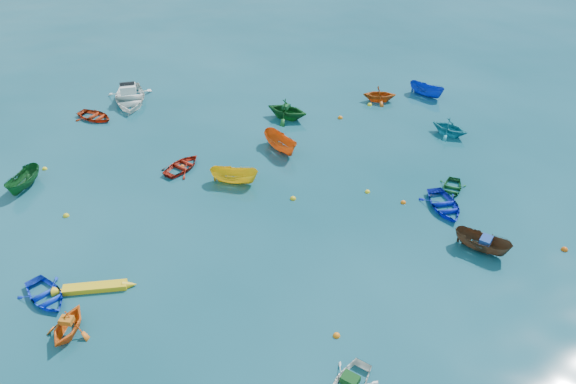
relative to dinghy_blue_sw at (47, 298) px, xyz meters
name	(u,v)px	position (x,y,z in m)	size (l,w,h in m)	color
ground	(327,246)	(14.47, -2.51, 0.00)	(160.00, 160.00, 0.00)	#0A3B49
dinghy_blue_sw	(47,298)	(0.00, 0.00, 0.00)	(2.16, 3.01, 0.63)	#1134D9
sampan_brown_mid	(480,250)	(21.91, -6.44, 0.00)	(1.17, 3.10, 1.20)	#4E301C
dinghy_blue_se	(444,208)	(22.47, -2.55, 0.00)	(2.38, 3.33, 0.69)	#0E1EB7
dinghy_orange_w	(70,333)	(0.74, -2.74, 0.00)	(2.15, 2.50, 1.31)	orange
sampan_yellow_mid	(235,183)	(12.04, 5.38, 0.00)	(1.18, 3.14, 1.21)	yellow
dinghy_green_e	(451,190)	(24.11, -1.24, 0.00)	(1.69, 2.36, 0.49)	#125024
dinghy_cyan_se	(448,134)	(28.37, 4.42, 0.00)	(2.28, 2.65, 1.39)	teal
dinghy_red_nw	(183,168)	(9.53, 8.42, 0.00)	(2.07, 2.89, 0.60)	#A31B0D
sampan_orange_n	(281,150)	(16.39, 7.71, 0.00)	(1.27, 3.37, 1.30)	orange
dinghy_green_n	(287,118)	(18.76, 11.71, 0.00)	(2.74, 3.18, 1.67)	#145620
sampan_blue_far	(426,96)	(30.70, 10.31, 0.00)	(1.13, 3.01, 1.16)	#0E30B1
dinghy_red_far	(95,119)	(5.48, 17.96, 0.00)	(2.12, 2.96, 0.61)	#AF2C0E
dinghy_orange_far	(379,101)	(26.72, 11.17, 0.00)	(2.25, 2.61, 1.37)	#BE4F11
sampan_green_far	(26,187)	(-0.10, 10.56, 0.00)	(1.15, 3.06, 1.18)	#125020
kayak_yellow	(96,289)	(2.30, -0.41, 0.00)	(0.57, 3.86, 0.39)	yellow
motorboat_white	(130,102)	(8.53, 19.56, 0.00)	(3.58, 5.01, 1.64)	white
tarp_green_a	(350,379)	(11.04, -10.81, 0.46)	(0.72, 0.55, 0.35)	#114417
tarp_blue_a	(486,240)	(21.99, -6.57, 0.78)	(0.74, 0.56, 0.36)	navy
tarp_orange_a	(67,320)	(0.77, -2.70, 0.80)	(0.59, 0.44, 0.28)	orange
tarp_green_b	(286,107)	(18.70, 11.79, 0.98)	(0.58, 0.44, 0.28)	#134D24
buoy_or_a	(337,336)	(11.87, -8.23, 0.00)	(0.34, 0.34, 0.34)	orange
buoy_ye_a	(367,192)	(19.20, 0.84, 0.00)	(0.33, 0.33, 0.33)	yellow
buoy_or_b	(564,250)	(26.09, -8.41, 0.00)	(0.37, 0.37, 0.37)	#D14F0B
buoy_ye_b	(66,216)	(1.80, 6.43, 0.00)	(0.36, 0.36, 0.36)	gold
buoy_or_c	(182,167)	(9.54, 8.59, 0.00)	(0.34, 0.34, 0.34)	#E14C0C
buoy_ye_c	(293,199)	(14.67, 2.20, 0.00)	(0.37, 0.37, 0.37)	gold
buoy_or_d	(403,203)	(20.58, -1.05, 0.00)	(0.33, 0.33, 0.33)	orange
buoy_ye_d	(45,169)	(1.21, 12.26, 0.00)	(0.33, 0.33, 0.33)	yellow
buoy_or_e	(340,118)	(22.45, 9.98, 0.00)	(0.39, 0.39, 0.39)	orange
buoy_ye_e	(370,105)	(25.65, 10.84, 0.00)	(0.37, 0.37, 0.37)	yellow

